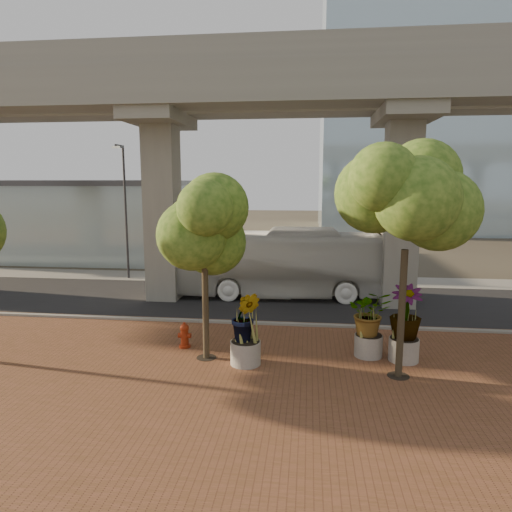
# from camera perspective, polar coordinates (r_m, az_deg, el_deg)

# --- Properties ---
(ground) EXTENTS (160.00, 160.00, 0.00)m
(ground) POSITION_cam_1_polar(r_m,az_deg,el_deg) (21.95, 2.33, -7.12)
(ground) COLOR #3B332A
(ground) RESTS_ON ground
(brick_plaza) EXTENTS (70.00, 13.00, 0.06)m
(brick_plaza) POSITION_cam_1_polar(r_m,az_deg,el_deg) (14.46, -0.16, -15.90)
(brick_plaza) COLOR brown
(brick_plaza) RESTS_ON ground
(asphalt_road) EXTENTS (90.00, 8.00, 0.04)m
(asphalt_road) POSITION_cam_1_polar(r_m,az_deg,el_deg) (23.86, 2.69, -5.73)
(asphalt_road) COLOR black
(asphalt_road) RESTS_ON ground
(curb_strip) EXTENTS (70.00, 0.25, 0.16)m
(curb_strip) POSITION_cam_1_polar(r_m,az_deg,el_deg) (20.02, 1.89, -8.50)
(curb_strip) COLOR gray
(curb_strip) RESTS_ON ground
(far_sidewalk) EXTENTS (90.00, 3.00, 0.06)m
(far_sidewalk) POSITION_cam_1_polar(r_m,az_deg,el_deg) (29.20, 3.44, -2.93)
(far_sidewalk) COLOR gray
(far_sidewalk) RESTS_ON ground
(transit_viaduct) EXTENTS (72.00, 5.60, 12.40)m
(transit_viaduct) POSITION_cam_1_polar(r_m,az_deg,el_deg) (23.08, 2.83, 11.98)
(transit_viaduct) COLOR gray
(transit_viaduct) RESTS_ON ground
(station_pavilion) EXTENTS (23.00, 13.00, 6.30)m
(station_pavilion) POSITION_cam_1_polar(r_m,az_deg,el_deg) (42.92, -23.60, 4.51)
(station_pavilion) COLOR silver
(station_pavilion) RESTS_ON ground
(transit_bus) EXTENTS (13.24, 3.36, 3.67)m
(transit_bus) POSITION_cam_1_polar(r_m,az_deg,el_deg) (24.61, 2.87, -0.93)
(transit_bus) COLOR silver
(transit_bus) RESTS_ON ground
(fire_hydrant) EXTENTS (0.48, 0.43, 0.96)m
(fire_hydrant) POSITION_cam_1_polar(r_m,az_deg,el_deg) (17.47, -8.92, -9.76)
(fire_hydrant) COLOR maroon
(fire_hydrant) RESTS_ON ground
(planter_front) EXTENTS (2.20, 2.20, 2.42)m
(planter_front) POSITION_cam_1_polar(r_m,az_deg,el_deg) (16.62, 14.00, -7.28)
(planter_front) COLOR #ACA59B
(planter_front) RESTS_ON ground
(planter_right) EXTENTS (2.50, 2.50, 2.67)m
(planter_right) POSITION_cam_1_polar(r_m,az_deg,el_deg) (16.49, 18.18, -7.07)
(planter_right) COLOR #ACA89B
(planter_right) RESTS_ON ground
(planter_left) EXTENTS (2.29, 2.29, 2.52)m
(planter_left) POSITION_cam_1_polar(r_m,az_deg,el_deg) (15.42, -1.33, -8.06)
(planter_left) COLOR #A29C92
(planter_left) RESTS_ON ground
(street_tree_near_west) EXTENTS (3.65, 3.65, 6.21)m
(street_tree_near_west) POSITION_cam_1_polar(r_m,az_deg,el_deg) (15.46, -6.51, 3.28)
(street_tree_near_west) COLOR #443826
(street_tree_near_west) RESTS_ON ground
(street_tree_near_east) EXTENTS (4.37, 4.37, 7.36)m
(street_tree_near_east) POSITION_cam_1_polar(r_m,az_deg,el_deg) (14.48, 18.37, 5.74)
(street_tree_near_east) COLOR #443826
(street_tree_near_east) RESTS_ON ground
(streetlamp_west) EXTENTS (0.41, 1.21, 8.37)m
(streetlamp_west) POSITION_cam_1_polar(r_m,az_deg,el_deg) (29.91, -16.10, 6.40)
(streetlamp_west) COLOR #303035
(streetlamp_west) RESTS_ON ground
(streetlamp_east) EXTENTS (0.39, 1.15, 7.94)m
(streetlamp_east) POSITION_cam_1_polar(r_m,az_deg,el_deg) (28.93, 17.34, 5.77)
(streetlamp_east) COLOR #28292D
(streetlamp_east) RESTS_ON ground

